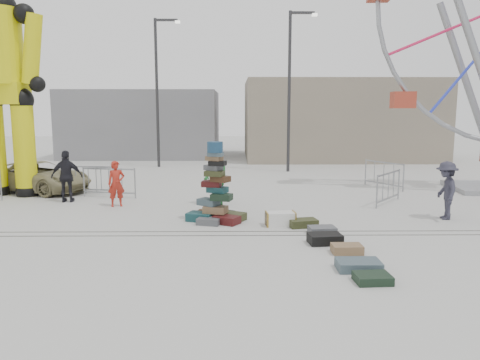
{
  "coord_description": "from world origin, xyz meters",
  "views": [
    {
      "loc": [
        0.23,
        -10.99,
        3.2
      ],
      "look_at": [
        0.39,
        2.27,
        1.18
      ],
      "focal_mm": 35.0,
      "sensor_mm": 36.0,
      "label": 1
    }
  ],
  "objects_px": {
    "suitcase_tower": "(216,199)",
    "steamer_trunk": "(280,219)",
    "pedestrian_red": "(116,184)",
    "crash_test_dummy": "(4,78)",
    "barricade_wheel_back": "(384,175)",
    "barricade_dummy_b": "(89,180)",
    "pedestrian_grey": "(446,190)",
    "barricade_dummy_c": "(109,183)",
    "barricade_wheel_front": "(388,188)",
    "pedestrian_black": "(67,176)",
    "pedestrian_green": "(216,177)",
    "parked_suv": "(39,177)",
    "lamp_post_right": "(291,83)",
    "lamp_post_left": "(158,85)"
  },
  "relations": [
    {
      "from": "suitcase_tower",
      "to": "steamer_trunk",
      "type": "bearing_deg",
      "value": 6.58
    },
    {
      "from": "pedestrian_red",
      "to": "crash_test_dummy",
      "type": "bearing_deg",
      "value": 134.73
    },
    {
      "from": "suitcase_tower",
      "to": "barricade_wheel_back",
      "type": "bearing_deg",
      "value": 64.35
    },
    {
      "from": "barricade_dummy_b",
      "to": "pedestrian_grey",
      "type": "xyz_separation_m",
      "value": [
        11.7,
        -4.15,
        0.3
      ]
    },
    {
      "from": "barricade_dummy_c",
      "to": "pedestrian_grey",
      "type": "relative_size",
      "value": 1.17
    },
    {
      "from": "steamer_trunk",
      "to": "barricade_dummy_c",
      "type": "distance_m",
      "value": 7.23
    },
    {
      "from": "barricade_wheel_front",
      "to": "pedestrian_black",
      "type": "xyz_separation_m",
      "value": [
        -11.04,
        0.43,
        0.35
      ]
    },
    {
      "from": "pedestrian_green",
      "to": "pedestrian_black",
      "type": "height_order",
      "value": "pedestrian_green"
    },
    {
      "from": "barricade_dummy_b",
      "to": "parked_suv",
      "type": "xyz_separation_m",
      "value": [
        -2.13,
        0.6,
        0.04
      ]
    },
    {
      "from": "pedestrian_red",
      "to": "pedestrian_grey",
      "type": "height_order",
      "value": "pedestrian_grey"
    },
    {
      "from": "pedestrian_black",
      "to": "parked_suv",
      "type": "xyz_separation_m",
      "value": [
        -1.85,
        2.07,
        -0.31
      ]
    },
    {
      "from": "lamp_post_right",
      "to": "suitcase_tower",
      "type": "xyz_separation_m",
      "value": [
        -3.4,
        -10.79,
        -3.84
      ]
    },
    {
      "from": "barricade_wheel_front",
      "to": "pedestrian_grey",
      "type": "height_order",
      "value": "pedestrian_grey"
    },
    {
      "from": "pedestrian_green",
      "to": "barricade_wheel_front",
      "type": "bearing_deg",
      "value": 52.38
    },
    {
      "from": "pedestrian_grey",
      "to": "parked_suv",
      "type": "distance_m",
      "value": 14.62
    },
    {
      "from": "pedestrian_grey",
      "to": "parked_suv",
      "type": "xyz_separation_m",
      "value": [
        -13.83,
        4.76,
        -0.26
      ]
    },
    {
      "from": "barricade_dummy_b",
      "to": "barricade_dummy_c",
      "type": "xyz_separation_m",
      "value": [
        0.95,
        -0.64,
        0.0
      ]
    },
    {
      "from": "barricade_wheel_front",
      "to": "lamp_post_right",
      "type": "bearing_deg",
      "value": 54.6
    },
    {
      "from": "lamp_post_left",
      "to": "steamer_trunk",
      "type": "xyz_separation_m",
      "value": [
        5.41,
        -13.36,
        -4.29
      ]
    },
    {
      "from": "barricade_wheel_back",
      "to": "pedestrian_black",
      "type": "distance_m",
      "value": 12.22
    },
    {
      "from": "lamp_post_right",
      "to": "barricade_wheel_back",
      "type": "xyz_separation_m",
      "value": [
        3.23,
        -5.16,
        -3.93
      ]
    },
    {
      "from": "lamp_post_right",
      "to": "crash_test_dummy",
      "type": "xyz_separation_m",
      "value": [
        -11.18,
        -6.66,
        -0.16
      ]
    },
    {
      "from": "lamp_post_right",
      "to": "pedestrian_green",
      "type": "height_order",
      "value": "lamp_post_right"
    },
    {
      "from": "pedestrian_red",
      "to": "pedestrian_black",
      "type": "height_order",
      "value": "pedestrian_black"
    },
    {
      "from": "crash_test_dummy",
      "to": "barricade_wheel_front",
      "type": "distance_m",
      "value": 14.18
    },
    {
      "from": "pedestrian_black",
      "to": "pedestrian_grey",
      "type": "distance_m",
      "value": 12.27
    },
    {
      "from": "barricade_dummy_b",
      "to": "barricade_wheel_back",
      "type": "relative_size",
      "value": 1.0
    },
    {
      "from": "barricade_dummy_c",
      "to": "pedestrian_black",
      "type": "bearing_deg",
      "value": -134.78
    },
    {
      "from": "steamer_trunk",
      "to": "pedestrian_black",
      "type": "xyz_separation_m",
      "value": [
        -7.07,
        3.42,
        0.71
      ]
    },
    {
      "from": "lamp_post_right",
      "to": "barricade_wheel_front",
      "type": "relative_size",
      "value": 4.0
    },
    {
      "from": "barricade_wheel_back",
      "to": "barricade_dummy_b",
      "type": "bearing_deg",
      "value": -113.72
    },
    {
      "from": "barricade_dummy_c",
      "to": "pedestrian_red",
      "type": "xyz_separation_m",
      "value": [
        0.67,
        -1.59,
        0.21
      ]
    },
    {
      "from": "steamer_trunk",
      "to": "barricade_dummy_c",
      "type": "xyz_separation_m",
      "value": [
        -5.84,
        4.25,
        0.36
      ]
    },
    {
      "from": "barricade_wheel_front",
      "to": "lamp_post_left",
      "type": "bearing_deg",
      "value": 80.87
    },
    {
      "from": "lamp_post_right",
      "to": "pedestrian_grey",
      "type": "distance_m",
      "value": 11.71
    },
    {
      "from": "crash_test_dummy",
      "to": "pedestrian_grey",
      "type": "relative_size",
      "value": 4.81
    },
    {
      "from": "barricade_wheel_back",
      "to": "pedestrian_green",
      "type": "relative_size",
      "value": 1.05
    },
    {
      "from": "barricade_wheel_front",
      "to": "pedestrian_black",
      "type": "bearing_deg",
      "value": 126.53
    },
    {
      "from": "crash_test_dummy",
      "to": "pedestrian_red",
      "type": "height_order",
      "value": "crash_test_dummy"
    },
    {
      "from": "pedestrian_green",
      "to": "pedestrian_black",
      "type": "xyz_separation_m",
      "value": [
        -5.16,
        0.58,
        -0.05
      ]
    },
    {
      "from": "lamp_post_right",
      "to": "pedestrian_grey",
      "type": "xyz_separation_m",
      "value": [
        3.31,
        -10.63,
        -3.63
      ]
    },
    {
      "from": "pedestrian_red",
      "to": "parked_suv",
      "type": "distance_m",
      "value": 4.69
    },
    {
      "from": "pedestrian_black",
      "to": "barricade_dummy_c",
      "type": "bearing_deg",
      "value": -149.91
    },
    {
      "from": "parked_suv",
      "to": "lamp_post_left",
      "type": "bearing_deg",
      "value": -0.2
    },
    {
      "from": "pedestrian_green",
      "to": "pedestrian_grey",
      "type": "distance_m",
      "value": 7.13
    },
    {
      "from": "barricade_dummy_c",
      "to": "barricade_wheel_back",
      "type": "xyz_separation_m",
      "value": [
        10.67,
        1.95,
        0.0
      ]
    },
    {
      "from": "steamer_trunk",
      "to": "pedestrian_green",
      "type": "height_order",
      "value": "pedestrian_green"
    },
    {
      "from": "pedestrian_red",
      "to": "pedestrian_green",
      "type": "distance_m",
      "value": 3.28
    },
    {
      "from": "barricade_wheel_front",
      "to": "crash_test_dummy",
      "type": "bearing_deg",
      "value": 121.56
    },
    {
      "from": "steamer_trunk",
      "to": "barricade_dummy_c",
      "type": "relative_size",
      "value": 0.4
    }
  ]
}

